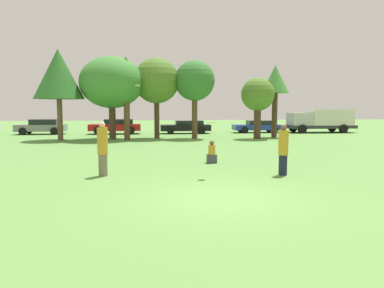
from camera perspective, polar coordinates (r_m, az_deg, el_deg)
name	(u,v)px	position (r m, az deg, el deg)	size (l,w,h in m)	color
ground_plane	(222,198)	(9.82, 4.60, -8.26)	(120.00, 120.00, 0.00)	#5B8E42
person_thrower	(103,149)	(13.06, -13.62, -0.73)	(0.36, 0.36, 1.87)	#726651
person_catcher	(283,150)	(13.25, 13.90, -0.85)	(0.34, 0.34, 1.78)	#191E33
frisbee	(212,123)	(12.45, 3.09, 3.30)	(0.27, 0.27, 0.08)	orange
bystander_sitting	(212,154)	(15.77, 3.07, -1.52)	(0.40, 0.34, 0.96)	#3F3F47
tree_0	(58,74)	(28.35, -19.91, 10.06)	(3.53, 3.53, 6.50)	brown
tree_1	(112,83)	(28.16, -12.30, 9.24)	(4.68, 4.68, 6.11)	#473323
tree_2	(126,74)	(27.43, -10.12, 10.58)	(2.21, 2.21, 6.05)	brown
tree_3	(156,81)	(28.56, -5.50, 9.64)	(3.46, 3.46, 6.13)	#473323
tree_4	(195,81)	(28.37, 0.41, 9.64)	(3.06, 3.06, 5.93)	brown
tree_5	(258,96)	(28.46, 10.11, 7.38)	(2.51, 2.51, 4.61)	#473323
tree_6	(275,81)	(30.28, 12.72, 9.41)	(2.17, 2.17, 5.68)	#473323
parked_car_grey	(42,126)	(35.43, -22.12, 2.54)	(4.23, 2.00, 1.33)	slate
parked_car_red	(116,126)	(33.91, -11.64, 2.74)	(4.57, 2.00, 1.33)	red
parked_car_black	(186,127)	(33.76, -0.90, 2.70)	(4.54, 1.87, 1.18)	black
parked_car_blue	(258,126)	(35.55, 10.17, 2.74)	(4.59, 1.90, 1.15)	#1E389E
delivery_truck_silver	(321,120)	(37.31, 19.30, 3.58)	(6.43, 2.48, 2.23)	#2D2D33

